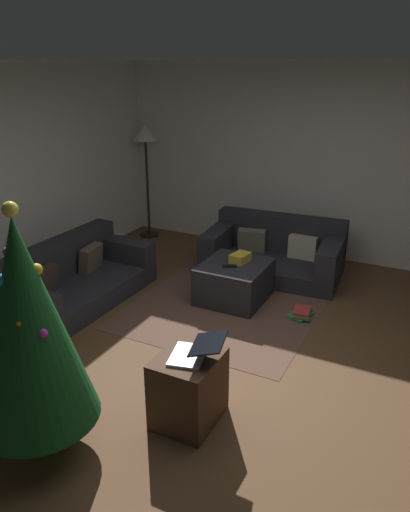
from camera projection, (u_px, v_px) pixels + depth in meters
The scene contains 13 objects.
ground_plane at pixel (238, 368), 4.51m from camera, with size 6.40×6.40×0.00m, color brown.
corner_partition at pixel (334, 164), 6.63m from camera, with size 0.12×6.40×2.60m, color silver.
couch_left at pixel (72, 280), 5.68m from camera, with size 1.90×0.90×0.68m.
couch_right at pixel (275, 252), 6.47m from camera, with size 1.10×1.77×0.70m.
ottoman at pixel (234, 282), 5.73m from camera, with size 0.78×0.72×0.44m, color #26262B.
gift_box at pixel (240, 258), 5.69m from camera, with size 0.24×0.17×0.10m, color gold.
tv_remote at pixel (230, 266), 5.56m from camera, with size 0.05×0.16×0.02m, color black.
christmas_tree at pixel (27, 324), 3.24m from camera, with size 0.84×0.84×1.82m.
side_table at pixel (188, 388), 3.77m from camera, with size 0.52×0.44×0.56m, color #4C3323.
laptop at pixel (196, 351), 3.63m from camera, with size 0.41×0.46×0.17m.
book_stack at pixel (301, 313), 5.39m from camera, with size 0.32×0.26×0.09m.
corner_lamp at pixel (146, 141), 7.36m from camera, with size 0.36×0.36×1.73m.
area_rug at pixel (234, 298), 5.81m from camera, with size 2.60×2.00×0.01m, color brown.
Camera 1 is at (-3.54, -1.46, 2.60)m, focal length 34.93 mm.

